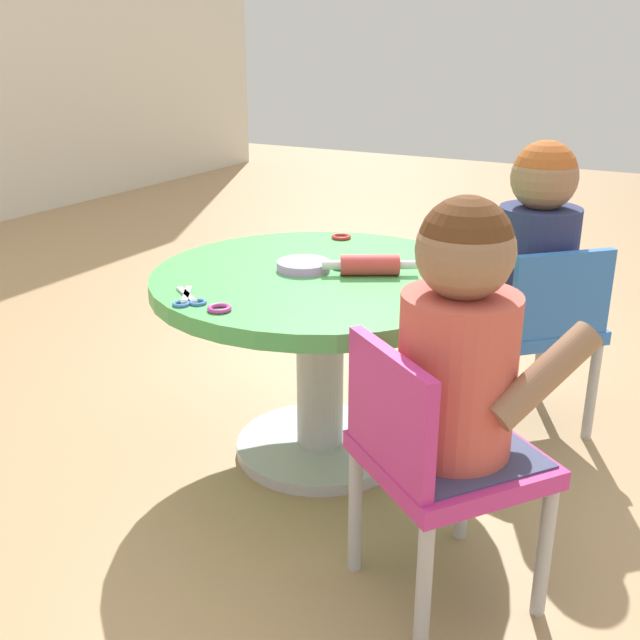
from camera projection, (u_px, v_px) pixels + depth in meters
The scene contains 13 objects.
ground_plane at pixel (320, 450), 2.02m from camera, with size 10.00×10.00×0.00m, color tan.
craft_table at pixel (320, 322), 1.89m from camera, with size 0.82×0.82×0.49m.
child_chair_left at pixel (435, 459), 1.39m from camera, with size 0.42×0.42×0.54m.
seated_child_left at pixel (461, 341), 1.33m from camera, with size 0.44×0.42×0.51m.
child_chair_right at pixel (536, 326), 2.03m from camera, with size 0.42×0.42×0.54m.
seated_child_right at pixel (537, 240), 1.98m from camera, with size 0.43×0.43×0.51m.
rolling_pin at pixel (370, 265), 1.81m from camera, with size 0.13×0.21×0.05m.
craft_scissors at pixel (188, 299), 1.65m from camera, with size 0.13×0.13×0.01m.
playdough_blob_0 at pixel (304, 265), 1.86m from camera, with size 0.13×0.13×0.02m, color #CC99E5.
cookie_cutter_0 at pixel (219, 308), 1.59m from camera, with size 0.05×0.05×0.01m, color #D83FA5.
cookie_cutter_1 at pixel (450, 263), 1.90m from camera, with size 0.06×0.06×0.01m, color red.
cookie_cutter_2 at pixel (341, 266), 1.87m from camera, with size 0.05×0.05×0.01m, color #3F99D8.
cookie_cutter_3 at pixel (341, 237), 2.15m from camera, with size 0.06×0.06×0.01m, color red.
Camera 1 is at (-1.54, -0.86, 1.03)m, focal length 42.63 mm.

